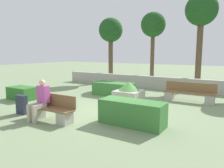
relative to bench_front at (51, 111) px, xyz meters
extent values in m
plane|color=gray|center=(0.95, 2.09, -0.31)|extent=(60.00, 60.00, 0.00)
cube|color=#ADA89E|center=(0.95, 7.52, 0.05)|extent=(13.32, 0.30, 0.72)
cube|color=brown|center=(0.00, -0.04, 0.09)|extent=(1.68, 0.44, 0.05)
cube|color=brown|center=(0.00, 0.20, 0.32)|extent=(1.68, 0.04, 0.40)
cube|color=#ADA89E|center=(-0.61, -0.04, -0.12)|extent=(0.36, 0.40, 0.38)
cube|color=#ADA89E|center=(0.61, -0.04, -0.12)|extent=(0.36, 0.40, 0.38)
cube|color=brown|center=(3.13, 5.00, 0.09)|extent=(2.17, 0.44, 0.05)
cube|color=brown|center=(3.13, 5.24, 0.32)|extent=(2.17, 0.04, 0.40)
cube|color=#ADA89E|center=(2.27, 5.00, -0.12)|extent=(0.36, 0.40, 0.38)
cube|color=#ADA89E|center=(3.98, 5.00, -0.12)|extent=(0.36, 0.40, 0.38)
cube|color=#B2A893|center=(-0.43, -0.25, 0.18)|extent=(0.14, 0.46, 0.13)
cube|color=#B2A893|center=(-0.23, -0.25, 0.18)|extent=(0.14, 0.46, 0.13)
cube|color=#B2A893|center=(-0.45, -0.48, -0.03)|extent=(0.11, 0.11, 0.56)
cube|color=#B2A893|center=(-0.21, -0.48, -0.03)|extent=(0.11, 0.11, 0.56)
cube|color=#B74C9E|center=(-0.33, -0.01, 0.52)|extent=(0.38, 0.22, 0.54)
sphere|color=beige|center=(-0.33, -0.03, 0.89)|extent=(0.20, 0.20, 0.20)
cube|color=#33702D|center=(-3.53, 1.53, -0.02)|extent=(1.32, 0.78, 0.57)
cube|color=#3D7A38|center=(2.36, 0.96, 0.06)|extent=(1.97, 0.72, 0.74)
cube|color=#3D7A38|center=(-0.40, 4.48, 0.02)|extent=(2.04, 0.86, 0.65)
cube|color=#ADA89E|center=(1.10, 3.21, -0.02)|extent=(1.04, 1.04, 0.59)
cone|color=#569347|center=(1.10, 3.21, 0.46)|extent=(0.88, 0.88, 0.37)
cube|color=#282D42|center=(-1.45, -0.02, 0.03)|extent=(0.42, 0.19, 0.67)
cylinder|color=#333338|center=(-1.45, -0.02, 0.46)|extent=(0.02, 0.02, 0.20)
cylinder|color=brown|center=(-3.16, 8.67, 1.30)|extent=(0.32, 0.32, 3.22)
sphere|color=#1E4C1E|center=(-3.16, 8.67, 3.37)|extent=(1.69, 1.69, 1.69)
cylinder|color=brown|center=(-0.21, 9.17, 1.43)|extent=(0.26, 0.26, 3.48)
sphere|color=#1E4C1E|center=(-0.21, 9.17, 3.61)|extent=(1.61, 1.61, 1.61)
cylinder|color=brown|center=(2.74, 9.06, 1.72)|extent=(0.34, 0.34, 4.06)
sphere|color=#1E4C1E|center=(2.74, 9.06, 4.26)|extent=(1.84, 1.84, 1.84)
camera|label=1|loc=(5.14, -4.72, 1.86)|focal=35.00mm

